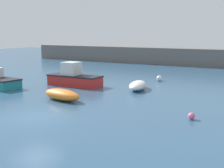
% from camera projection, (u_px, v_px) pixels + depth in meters
% --- Properties ---
extents(ground_plane, '(120.00, 120.00, 0.20)m').
position_uv_depth(ground_plane, '(36.00, 118.00, 17.65)').
color(ground_plane, '#2D5170').
extents(harbor_breakwater, '(54.85, 2.87, 2.44)m').
position_uv_depth(harbor_breakwater, '(193.00, 57.00, 44.26)').
color(harbor_breakwater, '#66605B').
rests_on(harbor_breakwater, ground_plane).
extents(dinghy_near_pier, '(2.09, 1.51, 0.83)m').
position_uv_depth(dinghy_near_pier, '(69.00, 71.00, 34.69)').
color(dinghy_near_pier, gray).
rests_on(dinghy_near_pier, ground_plane).
extents(cabin_cruiser_white, '(4.96, 1.90, 2.10)m').
position_uv_depth(cabin_cruiser_white, '(74.00, 78.00, 27.75)').
color(cabin_cruiser_white, red).
rests_on(cabin_cruiser_white, ground_plane).
extents(rowboat_white_midwater, '(2.06, 3.41, 0.74)m').
position_uv_depth(rowboat_white_midwater, '(138.00, 85.00, 25.80)').
color(rowboat_white_midwater, white).
rests_on(rowboat_white_midwater, ground_plane).
extents(open_tender_yellow, '(3.54, 1.89, 0.79)m').
position_uv_depth(open_tender_yellow, '(62.00, 95.00, 21.86)').
color(open_tender_yellow, orange).
rests_on(open_tender_yellow, ground_plane).
extents(mooring_buoy_pink, '(0.40, 0.40, 0.40)m').
position_uv_depth(mooring_buoy_pink, '(192.00, 116.00, 17.02)').
color(mooring_buoy_pink, '#EA668C').
rests_on(mooring_buoy_pink, ground_plane).
extents(mooring_buoy_white, '(0.55, 0.55, 0.55)m').
position_uv_depth(mooring_buoy_white, '(159.00, 78.00, 30.42)').
color(mooring_buoy_white, white).
rests_on(mooring_buoy_white, ground_plane).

